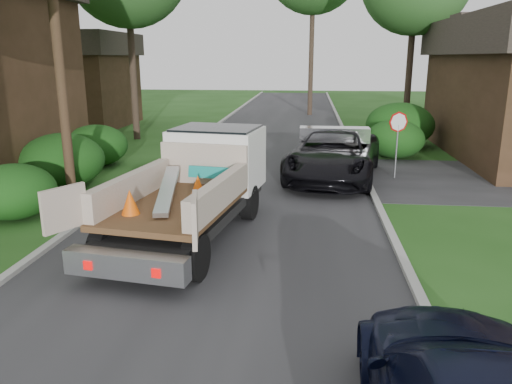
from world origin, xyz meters
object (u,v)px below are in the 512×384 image
object	(u,v)px
house_left_far	(70,78)
black_pickup	(334,155)
utility_pole	(56,29)
stop_sign	(398,131)
flatbed_truck	(202,177)

from	to	relation	value
house_left_far	black_pickup	world-z (taller)	house_left_far
utility_pole	house_left_far	distance (m)	18.93
utility_pole	house_left_far	bearing A→B (deg)	115.23
house_left_far	black_pickup	size ratio (longest dim) A/B	1.16
stop_sign	house_left_far	xyz separation A→B (m)	(-18.70, 13.00, 1.27)
flatbed_truck	black_pickup	xyz separation A→B (m)	(3.70, 5.87, -0.45)
black_pickup	flatbed_truck	bearing A→B (deg)	-112.39
black_pickup	house_left_far	bearing A→B (deg)	150.84
flatbed_truck	black_pickup	distance (m)	6.96
stop_sign	black_pickup	world-z (taller)	stop_sign
black_pickup	utility_pole	bearing A→B (deg)	-146.26
utility_pole	flatbed_truck	xyz separation A→B (m)	(4.69, -2.15, -3.81)
house_left_far	flatbed_truck	bearing A→B (deg)	-56.45
stop_sign	utility_pole	world-z (taller)	utility_pole
stop_sign	flatbed_truck	size ratio (longest dim) A/B	0.36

